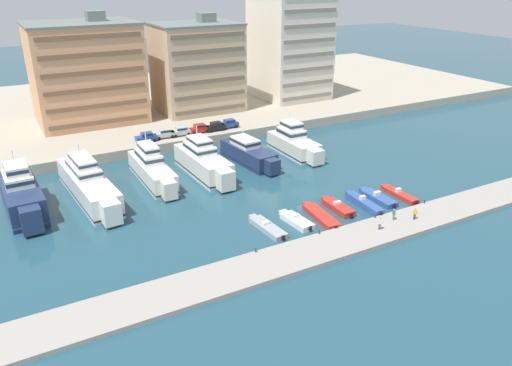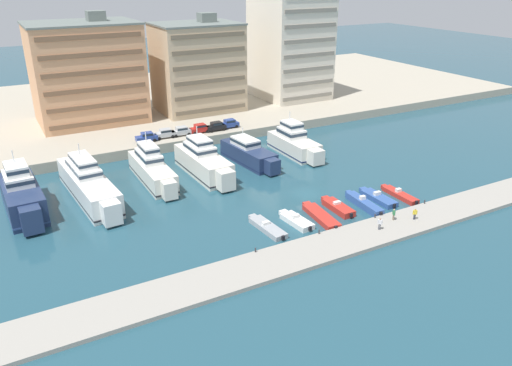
{
  "view_description": "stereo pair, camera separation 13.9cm",
  "coord_description": "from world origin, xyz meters",
  "px_view_note": "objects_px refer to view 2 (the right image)",
  "views": [
    {
      "loc": [
        -41.44,
        -58.53,
        32.45
      ],
      "look_at": [
        -7.78,
        2.51,
        2.5
      ],
      "focal_mm": 35.0,
      "sensor_mm": 36.0,
      "label": 1
    },
    {
      "loc": [
        -41.32,
        -58.59,
        32.45
      ],
      "look_at": [
        -7.78,
        2.51,
        2.5
      ],
      "focal_mm": 35.0,
      "sensor_mm": 36.0,
      "label": 2
    }
  ],
  "objects_px": {
    "car_red_center_left": "(200,128)",
    "car_blue_center_right": "(229,123)",
    "yacht_navy_center": "(249,154)",
    "motorboat_blue_center": "(364,203)",
    "car_silver_mid_left": "(181,131)",
    "yacht_white_left": "(88,184)",
    "yacht_ivory_center_right": "(294,143)",
    "motorboat_red_center_left": "(338,207)",
    "yacht_ivory_center_left": "(204,162)",
    "car_blue_far_left": "(147,137)",
    "yacht_navy_far_left": "(22,195)",
    "pedestrian_far_side": "(394,213)",
    "pedestrian_mid_deck": "(415,213)",
    "pedestrian_near_edge": "(380,223)",
    "motorboat_blue_center_right": "(378,198)",
    "motorboat_grey_far_left": "(267,227)",
    "motorboat_red_mid_right": "(399,194)",
    "car_black_center": "(216,126)",
    "motorboat_white_left": "(296,221)",
    "motorboat_red_mid_left": "(320,216)",
    "yacht_ivory_mid_left": "(152,169)"
  },
  "relations": [
    {
      "from": "motorboat_red_mid_right",
      "to": "pedestrian_near_edge",
      "type": "distance_m",
      "value": 13.01
    },
    {
      "from": "yacht_white_left",
      "to": "car_blue_center_right",
      "type": "bearing_deg",
      "value": 27.93
    },
    {
      "from": "pedestrian_mid_deck",
      "to": "car_blue_far_left",
      "type": "bearing_deg",
      "value": 116.43
    },
    {
      "from": "motorboat_blue_center_right",
      "to": "pedestrian_mid_deck",
      "type": "distance_m",
      "value": 8.22
    },
    {
      "from": "car_blue_center_right",
      "to": "yacht_navy_far_left",
      "type": "bearing_deg",
      "value": -157.04
    },
    {
      "from": "yacht_navy_far_left",
      "to": "pedestrian_mid_deck",
      "type": "xyz_separation_m",
      "value": [
        47.0,
        -29.7,
        -1.1
      ]
    },
    {
      "from": "motorboat_blue_center_right",
      "to": "car_black_center",
      "type": "relative_size",
      "value": 1.81
    },
    {
      "from": "motorboat_blue_center",
      "to": "yacht_ivory_center_left",
      "type": "bearing_deg",
      "value": 124.17
    },
    {
      "from": "yacht_navy_center",
      "to": "motorboat_grey_far_left",
      "type": "distance_m",
      "value": 25.52
    },
    {
      "from": "motorboat_blue_center",
      "to": "car_silver_mid_left",
      "type": "relative_size",
      "value": 2.04
    },
    {
      "from": "yacht_ivory_center_right",
      "to": "car_silver_mid_left",
      "type": "height_order",
      "value": "yacht_ivory_center_right"
    },
    {
      "from": "motorboat_red_center_left",
      "to": "car_blue_far_left",
      "type": "distance_m",
      "value": 41.93
    },
    {
      "from": "car_red_center_left",
      "to": "car_blue_center_right",
      "type": "distance_m",
      "value": 6.75
    },
    {
      "from": "car_black_center",
      "to": "car_blue_center_right",
      "type": "bearing_deg",
      "value": 7.56
    },
    {
      "from": "motorboat_grey_far_left",
      "to": "motorboat_red_mid_right",
      "type": "distance_m",
      "value": 23.3
    },
    {
      "from": "motorboat_red_center_left",
      "to": "car_silver_mid_left",
      "type": "xyz_separation_m",
      "value": [
        -9.28,
        38.82,
        2.42
      ]
    },
    {
      "from": "yacht_ivory_center_right",
      "to": "motorboat_red_center_left",
      "type": "bearing_deg",
      "value": -107.95
    },
    {
      "from": "yacht_ivory_center_right",
      "to": "car_blue_center_right",
      "type": "distance_m",
      "value": 16.63
    },
    {
      "from": "car_black_center",
      "to": "pedestrian_mid_deck",
      "type": "relative_size",
      "value": 2.48
    },
    {
      "from": "yacht_white_left",
      "to": "motorboat_red_mid_right",
      "type": "distance_m",
      "value": 47.88
    },
    {
      "from": "pedestrian_near_edge",
      "to": "yacht_navy_center",
      "type": "bearing_deg",
      "value": 95.2
    },
    {
      "from": "yacht_navy_center",
      "to": "car_blue_center_right",
      "type": "distance_m",
      "value": 16.11
    },
    {
      "from": "motorboat_red_center_left",
      "to": "car_red_center_left",
      "type": "xyz_separation_m",
      "value": [
        -5.38,
        38.76,
        2.42
      ]
    },
    {
      "from": "yacht_navy_far_left",
      "to": "yacht_ivory_center_right",
      "type": "bearing_deg",
      "value": 2.64
    },
    {
      "from": "motorboat_red_mid_left",
      "to": "motorboat_red_mid_right",
      "type": "distance_m",
      "value": 14.99
    },
    {
      "from": "motorboat_red_mid_right",
      "to": "yacht_navy_far_left",
      "type": "bearing_deg",
      "value": 156.61
    },
    {
      "from": "car_blue_far_left",
      "to": "yacht_white_left",
      "type": "bearing_deg",
      "value": -130.88
    },
    {
      "from": "motorboat_blue_center",
      "to": "motorboat_blue_center_right",
      "type": "xyz_separation_m",
      "value": [
        3.44,
        0.79,
        -0.14
      ]
    },
    {
      "from": "car_silver_mid_left",
      "to": "pedestrian_mid_deck",
      "type": "distance_m",
      "value": 49.87
    },
    {
      "from": "yacht_ivory_mid_left",
      "to": "motorboat_red_center_left",
      "type": "bearing_deg",
      "value": -49.28
    },
    {
      "from": "yacht_ivory_center_left",
      "to": "motorboat_white_left",
      "type": "bearing_deg",
      "value": -79.82
    },
    {
      "from": "motorboat_white_left",
      "to": "motorboat_red_mid_right",
      "type": "distance_m",
      "value": 18.83
    },
    {
      "from": "car_blue_center_right",
      "to": "yacht_ivory_center_left",
      "type": "bearing_deg",
      "value": -127.73
    },
    {
      "from": "motorboat_red_center_left",
      "to": "car_red_center_left",
      "type": "distance_m",
      "value": 39.21
    },
    {
      "from": "yacht_white_left",
      "to": "yacht_ivory_center_right",
      "type": "distance_m",
      "value": 38.51
    },
    {
      "from": "yacht_white_left",
      "to": "car_black_center",
      "type": "bearing_deg",
      "value": 29.86
    },
    {
      "from": "car_red_center_left",
      "to": "car_blue_center_right",
      "type": "relative_size",
      "value": 1.0
    },
    {
      "from": "motorboat_red_mid_left",
      "to": "car_red_center_left",
      "type": "height_order",
      "value": "car_red_center_left"
    },
    {
      "from": "car_silver_mid_left",
      "to": "car_black_center",
      "type": "relative_size",
      "value": 1.01
    },
    {
      "from": "motorboat_blue_center",
      "to": "car_blue_far_left",
      "type": "distance_m",
      "value": 44.56
    },
    {
      "from": "motorboat_blue_center",
      "to": "motorboat_blue_center_right",
      "type": "distance_m",
      "value": 3.53
    },
    {
      "from": "motorboat_red_mid_right",
      "to": "pedestrian_far_side",
      "type": "height_order",
      "value": "pedestrian_far_side"
    },
    {
      "from": "yacht_ivory_mid_left",
      "to": "yacht_navy_center",
      "type": "distance_m",
      "value": 17.97
    },
    {
      "from": "yacht_ivory_center_left",
      "to": "motorboat_red_center_left",
      "type": "relative_size",
      "value": 2.6
    },
    {
      "from": "motorboat_red_mid_left",
      "to": "motorboat_red_center_left",
      "type": "bearing_deg",
      "value": 14.53
    },
    {
      "from": "pedestrian_far_side",
      "to": "yacht_navy_far_left",
      "type": "bearing_deg",
      "value": 147.36
    },
    {
      "from": "car_blue_far_left",
      "to": "pedestrian_near_edge",
      "type": "relative_size",
      "value": 2.43
    },
    {
      "from": "motorboat_grey_far_left",
      "to": "car_blue_center_right",
      "type": "bearing_deg",
      "value": 71.1
    },
    {
      "from": "motorboat_blue_center_right",
      "to": "pedestrian_mid_deck",
      "type": "height_order",
      "value": "pedestrian_mid_deck"
    },
    {
      "from": "yacht_ivory_center_right",
      "to": "motorboat_red_mid_right",
      "type": "height_order",
      "value": "yacht_ivory_center_right"
    }
  ]
}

